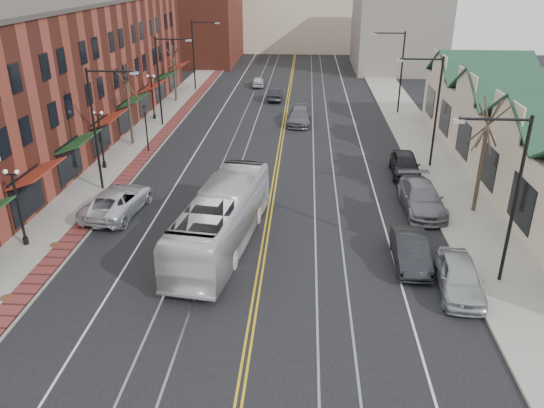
# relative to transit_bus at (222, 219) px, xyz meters

# --- Properties ---
(ground) EXTENTS (160.00, 160.00, 0.00)m
(ground) POSITION_rel_transit_bus_xyz_m (2.22, -8.75, -1.61)
(ground) COLOR black
(ground) RESTS_ON ground
(sidewalk_left) EXTENTS (4.00, 120.00, 0.15)m
(sidewalk_left) POSITION_rel_transit_bus_xyz_m (-9.78, 11.25, -1.54)
(sidewalk_left) COLOR gray
(sidewalk_left) RESTS_ON ground
(sidewalk_right) EXTENTS (4.00, 120.00, 0.15)m
(sidewalk_right) POSITION_rel_transit_bus_xyz_m (14.22, 11.25, -1.54)
(sidewalk_right) COLOR gray
(sidewalk_right) RESTS_ON ground
(building_left) EXTENTS (10.00, 50.00, 11.00)m
(building_left) POSITION_rel_transit_bus_xyz_m (-16.78, 18.25, 3.89)
(building_left) COLOR maroon
(building_left) RESTS_ON ground
(building_right) EXTENTS (8.00, 36.00, 4.60)m
(building_right) POSITION_rel_transit_bus_xyz_m (20.22, 11.25, 0.69)
(building_right) COLOR beige
(building_right) RESTS_ON ground
(backdrop_left) EXTENTS (14.00, 18.00, 14.00)m
(backdrop_left) POSITION_rel_transit_bus_xyz_m (-13.78, 61.25, 5.39)
(backdrop_left) COLOR maroon
(backdrop_left) RESTS_ON ground
(backdrop_mid) EXTENTS (22.00, 14.00, 9.00)m
(backdrop_mid) POSITION_rel_transit_bus_xyz_m (2.22, 76.25, 2.89)
(backdrop_mid) COLOR beige
(backdrop_mid) RESTS_ON ground
(backdrop_right) EXTENTS (12.00, 16.00, 11.00)m
(backdrop_right) POSITION_rel_transit_bus_xyz_m (17.22, 56.25, 3.89)
(backdrop_right) COLOR slate
(backdrop_right) RESTS_ON ground
(streetlight_l_1) EXTENTS (3.33, 0.25, 8.00)m
(streetlight_l_1) POSITION_rel_transit_bus_xyz_m (-8.82, 7.25, 3.41)
(streetlight_l_1) COLOR black
(streetlight_l_1) RESTS_ON sidewalk_left
(streetlight_l_2) EXTENTS (3.33, 0.25, 8.00)m
(streetlight_l_2) POSITION_rel_transit_bus_xyz_m (-8.82, 23.25, 3.41)
(streetlight_l_2) COLOR black
(streetlight_l_2) RESTS_ON sidewalk_left
(streetlight_l_3) EXTENTS (3.33, 0.25, 8.00)m
(streetlight_l_3) POSITION_rel_transit_bus_xyz_m (-8.82, 39.25, 3.41)
(streetlight_l_3) COLOR black
(streetlight_l_3) RESTS_ON sidewalk_left
(streetlight_r_0) EXTENTS (3.33, 0.25, 8.00)m
(streetlight_r_0) POSITION_rel_transit_bus_xyz_m (13.27, -2.75, 3.41)
(streetlight_r_0) COLOR black
(streetlight_r_0) RESTS_ON sidewalk_right
(streetlight_r_1) EXTENTS (3.33, 0.25, 8.00)m
(streetlight_r_1) POSITION_rel_transit_bus_xyz_m (13.27, 13.25, 3.41)
(streetlight_r_1) COLOR black
(streetlight_r_1) RESTS_ON sidewalk_right
(streetlight_r_2) EXTENTS (3.33, 0.25, 8.00)m
(streetlight_r_2) POSITION_rel_transit_bus_xyz_m (13.27, 29.25, 3.41)
(streetlight_r_2) COLOR black
(streetlight_r_2) RESTS_ON sidewalk_right
(lamppost_l_1) EXTENTS (0.84, 0.28, 4.27)m
(lamppost_l_1) POSITION_rel_transit_bus_xyz_m (-10.58, -0.75, 0.59)
(lamppost_l_1) COLOR black
(lamppost_l_1) RESTS_ON sidewalk_left
(lamppost_l_2) EXTENTS (0.84, 0.28, 4.27)m
(lamppost_l_2) POSITION_rel_transit_bus_xyz_m (-10.58, 11.25, 0.59)
(lamppost_l_2) COLOR black
(lamppost_l_2) RESTS_ON sidewalk_left
(lamppost_l_3) EXTENTS (0.84, 0.28, 4.27)m
(lamppost_l_3) POSITION_rel_transit_bus_xyz_m (-10.58, 25.25, 0.59)
(lamppost_l_3) COLOR black
(lamppost_l_3) RESTS_ON sidewalk_left
(tree_left_near) EXTENTS (1.78, 1.37, 6.48)m
(tree_left_near) POSITION_rel_transit_bus_xyz_m (-10.28, 17.25, 1.90)
(tree_left_near) COLOR #382B21
(tree_left_near) RESTS_ON sidewalk_left
(tree_left_far) EXTENTS (1.66, 1.28, 6.02)m
(tree_left_far) POSITION_rel_transit_bus_xyz_m (-10.28, 33.25, 1.66)
(tree_left_far) COLOR #382B21
(tree_left_far) RESTS_ON sidewalk_left
(tree_right_mid) EXTENTS (1.90, 1.46, 6.93)m
(tree_right_mid) POSITION_rel_transit_bus_xyz_m (14.72, 5.25, 2.14)
(tree_right_mid) COLOR #382B21
(tree_right_mid) RESTS_ON sidewalk_right
(manhole_mid) EXTENTS (0.60, 0.60, 0.02)m
(manhole_mid) POSITION_rel_transit_bus_xyz_m (-8.98, -5.75, -1.46)
(manhole_mid) COLOR #592D19
(manhole_mid) RESTS_ON sidewalk_left
(manhole_far) EXTENTS (0.60, 0.60, 0.02)m
(manhole_far) POSITION_rel_transit_bus_xyz_m (-8.98, -0.75, -1.46)
(manhole_far) COLOR #592D19
(manhole_far) RESTS_ON sidewalk_left
(traffic_signal) EXTENTS (0.18, 0.15, 3.80)m
(traffic_signal) POSITION_rel_transit_bus_xyz_m (-8.38, 15.25, 0.73)
(traffic_signal) COLOR black
(traffic_signal) RESTS_ON sidewalk_left
(transit_bus) EXTENTS (4.28, 11.85, 3.23)m
(transit_bus) POSITION_rel_transit_bus_xyz_m (0.00, 0.00, 0.00)
(transit_bus) COLOR silver
(transit_bus) RESTS_ON ground
(parked_suv) EXTENTS (3.34, 6.16, 1.64)m
(parked_suv) POSITION_rel_transit_bus_xyz_m (-6.98, 3.74, -0.79)
(parked_suv) COLOR silver
(parked_suv) RESTS_ON ground
(parked_car_a) EXTENTS (2.24, 4.79, 1.59)m
(parked_car_a) POSITION_rel_transit_bus_xyz_m (11.52, -3.73, -0.82)
(parked_car_a) COLOR #A9ADB0
(parked_car_a) RESTS_ON ground
(parked_car_b) EXTENTS (1.71, 4.62, 1.51)m
(parked_car_b) POSITION_rel_transit_bus_xyz_m (9.72, -1.27, -0.86)
(parked_car_b) COLOR black
(parked_car_b) RESTS_ON ground
(parked_car_c) EXTENTS (2.49, 5.81, 1.67)m
(parked_car_c) POSITION_rel_transit_bus_xyz_m (11.52, 5.35, -0.78)
(parked_car_c) COLOR slate
(parked_car_c) RESTS_ON ground
(parked_car_d) EXTENTS (2.18, 4.93, 1.65)m
(parked_car_d) POSITION_rel_transit_bus_xyz_m (11.52, 11.44, -0.79)
(parked_car_d) COLOR black
(parked_car_d) RESTS_ON ground
(distant_car_left) EXTENTS (1.50, 4.23, 1.39)m
(distant_car_left) POSITION_rel_transit_bus_xyz_m (0.83, 34.47, -0.92)
(distant_car_left) COLOR black
(distant_car_left) RESTS_ON ground
(distant_car_right) EXTENTS (2.39, 5.36, 1.53)m
(distant_car_right) POSITION_rel_transit_bus_xyz_m (3.71, 24.79, -0.85)
(distant_car_right) COLOR #595960
(distant_car_right) RESTS_ON ground
(distant_car_far) EXTENTS (1.76, 3.84, 1.27)m
(distant_car_far) POSITION_rel_transit_bus_xyz_m (-1.80, 41.89, -0.98)
(distant_car_far) COLOR #BABEC2
(distant_car_far) RESTS_ON ground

